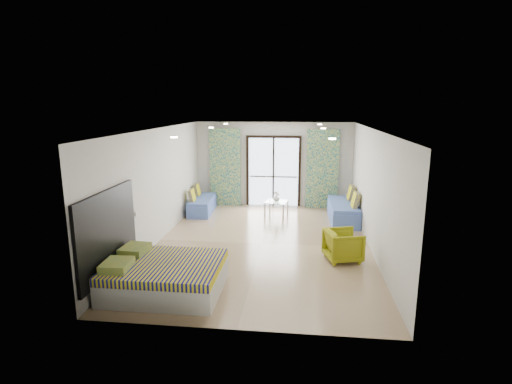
# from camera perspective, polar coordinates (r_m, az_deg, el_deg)

# --- Properties ---
(floor) EXTENTS (5.00, 7.50, 0.01)m
(floor) POSITION_cam_1_polar(r_m,az_deg,el_deg) (9.59, 0.86, -7.36)
(floor) COLOR #927557
(floor) RESTS_ON ground
(ceiling) EXTENTS (5.00, 7.50, 0.01)m
(ceiling) POSITION_cam_1_polar(r_m,az_deg,el_deg) (9.04, 0.92, 8.95)
(ceiling) COLOR silver
(ceiling) RESTS_ON ground
(wall_back) EXTENTS (5.00, 0.01, 2.70)m
(wall_back) POSITION_cam_1_polar(r_m,az_deg,el_deg) (12.90, 2.52, 3.97)
(wall_back) COLOR silver
(wall_back) RESTS_ON ground
(wall_front) EXTENTS (5.00, 0.01, 2.70)m
(wall_front) POSITION_cam_1_polar(r_m,az_deg,el_deg) (5.64, -2.86, -7.29)
(wall_front) COLOR silver
(wall_front) RESTS_ON ground
(wall_left) EXTENTS (0.01, 7.50, 2.70)m
(wall_left) POSITION_cam_1_polar(r_m,az_deg,el_deg) (9.78, -13.85, 0.88)
(wall_left) COLOR silver
(wall_left) RESTS_ON ground
(wall_right) EXTENTS (0.01, 7.50, 2.70)m
(wall_right) POSITION_cam_1_polar(r_m,az_deg,el_deg) (9.32, 16.37, 0.17)
(wall_right) COLOR silver
(wall_right) RESTS_ON ground
(balcony_door) EXTENTS (1.76, 0.08, 2.28)m
(balcony_door) POSITION_cam_1_polar(r_m,az_deg,el_deg) (12.89, 2.51, 3.55)
(balcony_door) COLOR black
(balcony_door) RESTS_ON floor
(balcony_rail) EXTENTS (1.52, 0.03, 0.04)m
(balcony_rail) POSITION_cam_1_polar(r_m,az_deg,el_deg) (12.95, 2.50, 2.21)
(balcony_rail) COLOR #595451
(balcony_rail) RESTS_ON balcony_door
(curtain_left) EXTENTS (1.00, 0.10, 2.50)m
(curtain_left) POSITION_cam_1_polar(r_m,az_deg,el_deg) (12.94, -4.42, 3.52)
(curtain_left) COLOR beige
(curtain_left) RESTS_ON floor
(curtain_right) EXTENTS (1.00, 0.10, 2.50)m
(curtain_right) POSITION_cam_1_polar(r_m,az_deg,el_deg) (12.73, 9.45, 3.24)
(curtain_right) COLOR beige
(curtain_right) RESTS_ON floor
(downlight_a) EXTENTS (0.12, 0.12, 0.02)m
(downlight_a) POSITION_cam_1_polar(r_m,az_deg,el_deg) (7.37, -11.64, 7.67)
(downlight_a) COLOR #FFE0B2
(downlight_a) RESTS_ON ceiling
(downlight_b) EXTENTS (0.12, 0.12, 0.02)m
(downlight_b) POSITION_cam_1_polar(r_m,az_deg,el_deg) (7.03, 10.84, 7.48)
(downlight_b) COLOR #FFE0B2
(downlight_b) RESTS_ON ceiling
(downlight_c) EXTENTS (0.12, 0.12, 0.02)m
(downlight_c) POSITION_cam_1_polar(r_m,az_deg,el_deg) (10.25, -6.44, 9.13)
(downlight_c) COLOR #FFE0B2
(downlight_c) RESTS_ON ceiling
(downlight_d) EXTENTS (0.12, 0.12, 0.02)m
(downlight_d) POSITION_cam_1_polar(r_m,az_deg,el_deg) (10.01, 9.59, 8.95)
(downlight_d) COLOR #FFE0B2
(downlight_d) RESTS_ON ceiling
(downlight_e) EXTENTS (0.12, 0.12, 0.02)m
(downlight_e) POSITION_cam_1_polar(r_m,az_deg,el_deg) (12.21, -4.33, 9.69)
(downlight_e) COLOR #FFE0B2
(downlight_e) RESTS_ON ceiling
(downlight_f) EXTENTS (0.12, 0.12, 0.02)m
(downlight_f) POSITION_cam_1_polar(r_m,az_deg,el_deg) (12.01, 9.10, 9.53)
(downlight_f) COLOR #FFE0B2
(downlight_f) RESTS_ON ceiling
(headboard) EXTENTS (0.06, 2.10, 1.50)m
(headboard) POSITION_cam_1_polar(r_m,az_deg,el_deg) (7.49, -20.39, -5.45)
(headboard) COLOR black
(headboard) RESTS_ON floor
(switch_plate) EXTENTS (0.02, 0.10, 0.10)m
(switch_plate) POSITION_cam_1_polar(r_m,az_deg,el_deg) (8.58, -16.74, -2.96)
(switch_plate) COLOR silver
(switch_plate) RESTS_ON wall_left
(bed) EXTENTS (1.96, 1.60, 0.68)m
(bed) POSITION_cam_1_polar(r_m,az_deg,el_deg) (7.38, -12.95, -11.59)
(bed) COLOR silver
(bed) RESTS_ON floor
(daybed_left) EXTENTS (0.72, 1.66, 0.80)m
(daybed_left) POSITION_cam_1_polar(r_m,az_deg,el_deg) (12.33, -7.76, -1.75)
(daybed_left) COLOR #4A65B0
(daybed_left) RESTS_ON floor
(daybed_right) EXTENTS (0.77, 1.91, 0.94)m
(daybed_right) POSITION_cam_1_polar(r_m,az_deg,el_deg) (11.60, 12.41, -2.63)
(daybed_right) COLOR #4A65B0
(daybed_right) RESTS_ON floor
(coffee_table) EXTENTS (0.75, 0.75, 0.74)m
(coffee_table) POSITION_cam_1_polar(r_m,az_deg,el_deg) (11.88, 2.93, -1.56)
(coffee_table) COLOR silver
(coffee_table) RESTS_ON floor
(vase) EXTENTS (0.26, 0.27, 0.20)m
(vase) POSITION_cam_1_polar(r_m,az_deg,el_deg) (11.85, 2.93, -0.87)
(vase) COLOR white
(vase) RESTS_ON coffee_table
(armchair) EXTENTS (0.82, 0.85, 0.72)m
(armchair) POSITION_cam_1_polar(r_m,az_deg,el_deg) (8.70, 12.36, -7.26)
(armchair) COLOR #929212
(armchair) RESTS_ON floor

